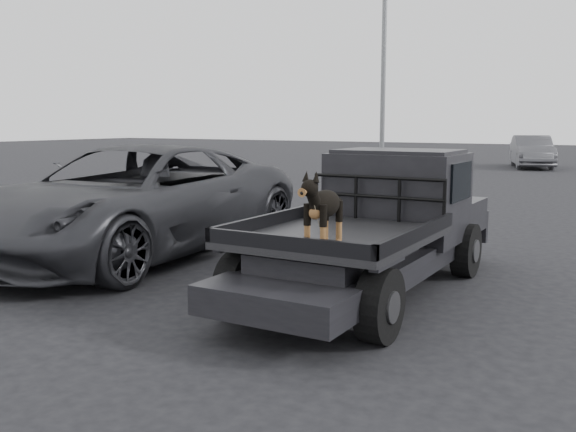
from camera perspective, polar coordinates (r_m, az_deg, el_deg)
The scene contains 7 objects.
ground at distance 7.40m, azimuth -2.55°, elevation -8.74°, with size 120.00×120.00×0.00m, color black.
flatbed_ute at distance 8.27m, azimuth 7.29°, elevation -3.68°, with size 2.00×5.40×0.92m, color black, non-canonical shape.
ute_cab at distance 9.01m, azimuth 9.77°, elevation 3.05°, with size 1.72×1.30×0.88m, color black, non-canonical shape.
headache_rack at distance 8.33m, azimuth 7.93°, elevation 1.53°, with size 1.80×0.08×0.55m, color black, non-canonical shape.
dog at distance 6.52m, azimuth 3.18°, elevation 0.54°, with size 0.32×0.60×0.74m, color black, non-canonical shape.
parked_suv at distance 10.81m, azimuth -13.50°, elevation 1.36°, with size 2.99×6.47×1.80m, color #2D2D32.
distant_car_a at distance 32.88m, azimuth 20.86°, elevation 5.37°, with size 1.62×4.65×1.53m, color #505055.
Camera 1 is at (3.84, -5.94, 2.18)m, focal length 40.00 mm.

